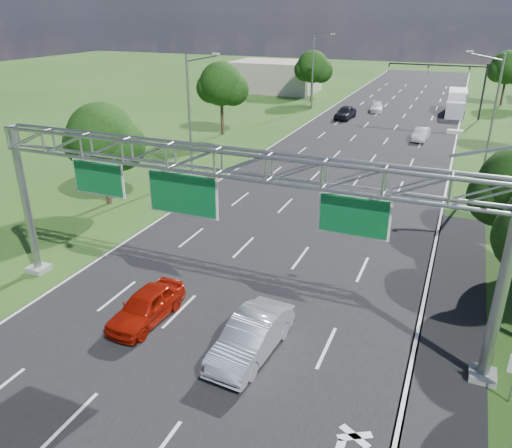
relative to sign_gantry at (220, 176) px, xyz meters
The scene contains 19 objects.
ground 19.28m from the sign_gantry, 91.05° to the left, with size 220.00×220.00×0.00m, color #274916.
road 19.28m from the sign_gantry, 91.05° to the left, with size 18.00×180.00×0.02m, color black.
road_flare 12.20m from the sign_gantry, 11.47° to the left, with size 3.00×30.00×0.02m, color black.
sign_gantry is the anchor object (origin of this frame).
traffic_signal 53.51m from the sign_gantry, 82.32° to the left, with size 12.21×0.24×7.00m.
streetlight_l_near 21.47m from the sign_gantry, 122.87° to the left, with size 2.97×0.22×10.16m.
streetlight_l_far 54.28m from the sign_gantry, 102.38° to the left, with size 2.97×0.22×10.16m.
streetlight_r_mid 30.10m from the sign_gantry, 68.60° to the left, with size 2.97×0.22×10.16m.
tree_verge_la 17.56m from the sign_gantry, 144.84° to the left, with size 5.76×4.80×7.40m.
tree_verge_lb 36.85m from the sign_gantry, 116.19° to the left, with size 5.76×4.80×8.06m.
tree_verge_lc 59.56m from the sign_gantry, 102.86° to the left, with size 5.76×4.80×7.62m.
tree_verge_re 67.48m from the sign_gantry, 78.24° to the left, with size 5.76×4.80×7.84m.
building_left 69.82m from the sign_gantry, 108.69° to the left, with size 14.00×10.00×5.00m, color #AEA192.
red_coupe 7.09m from the sign_gantry, 152.08° to the right, with size 1.79×4.44×1.51m, color #A31607.
silver_sedan 6.78m from the sign_gantry, 42.40° to the right, with size 1.77×5.09×1.68m, color silver.
car_queue_a 54.26m from the sign_gantry, 92.74° to the left, with size 1.66×4.09×1.19m, color white.
car_queue_c 47.80m from the sign_gantry, 96.58° to the left, with size 1.93×4.80×1.64m, color black.
car_queue_d 39.68m from the sign_gantry, 82.84° to the left, with size 1.40×4.01×1.32m, color #BABABA.
box_truck 56.97m from the sign_gantry, 82.23° to the left, with size 2.59×8.25×3.10m.
Camera 1 is at (9.32, -5.66, 13.25)m, focal length 35.00 mm.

